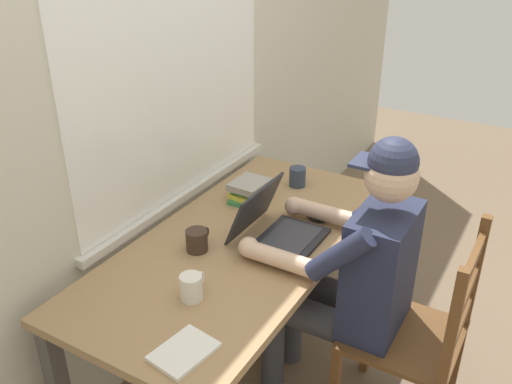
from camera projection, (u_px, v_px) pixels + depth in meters
ground_plane at (244, 369)px, 2.57m from camera, size 8.00×8.00×0.00m
back_wall at (144, 81)px, 2.18m from camera, size 6.00×0.08×2.60m
desk at (242, 257)px, 2.29m from camera, size 1.57×0.74×0.70m
seated_person at (353, 268)px, 2.13m from camera, size 0.50×0.60×1.23m
wooden_chair at (418, 337)px, 2.11m from camera, size 0.42×0.42×0.92m
laptop at (275, 228)px, 2.23m from camera, size 0.33×0.32×0.22m
computer_mouse at (317, 217)px, 2.38m from camera, size 0.06×0.10×0.03m
coffee_mug_white at (192, 287)px, 1.89m from camera, size 0.12×0.08×0.09m
coffee_mug_dark at (197, 240)px, 2.16m from camera, size 0.12×0.09×0.09m
coffee_mug_spare at (298, 177)px, 2.67m from camera, size 0.12×0.08×0.09m
book_stack_main at (250, 191)px, 2.54m from camera, size 0.20×0.17×0.09m
paper_pile_near_laptop at (184, 352)px, 1.67m from camera, size 0.21×0.17×0.01m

